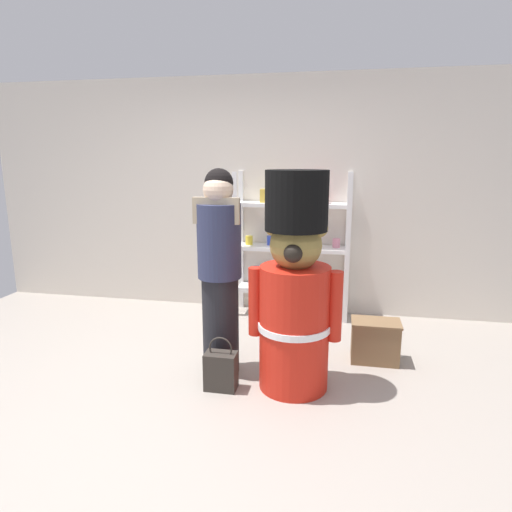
% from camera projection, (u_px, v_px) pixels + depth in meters
% --- Properties ---
extents(ground_plane, '(6.40, 6.40, 0.00)m').
position_uv_depth(ground_plane, '(197.00, 402.00, 3.20)').
color(ground_plane, '#9E9389').
extents(back_wall, '(6.40, 0.12, 2.60)m').
position_uv_depth(back_wall, '(255.00, 196.00, 5.03)').
color(back_wall, silver).
rests_on(back_wall, ground_plane).
extents(merchandise_shelf, '(1.25, 0.35, 1.58)m').
position_uv_depth(merchandise_shelf, '(292.00, 244.00, 4.84)').
color(merchandise_shelf, white).
rests_on(merchandise_shelf, ground_plane).
extents(teddy_bear_guard, '(0.70, 0.54, 1.64)m').
position_uv_depth(teddy_bear_guard, '(295.00, 291.00, 3.26)').
color(teddy_bear_guard, red).
rests_on(teddy_bear_guard, ground_plane).
extents(person_shopper, '(0.36, 0.34, 1.65)m').
position_uv_depth(person_shopper, '(220.00, 269.00, 3.49)').
color(person_shopper, black).
rests_on(person_shopper, ground_plane).
extents(shopping_bag, '(0.24, 0.15, 0.42)m').
position_uv_depth(shopping_bag, '(221.00, 370.00, 3.35)').
color(shopping_bag, '#332D28').
rests_on(shopping_bag, ground_plane).
extents(display_crate, '(0.41, 0.27, 0.36)m').
position_uv_depth(display_crate, '(375.00, 341.00, 3.82)').
color(display_crate, brown).
rests_on(display_crate, ground_plane).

